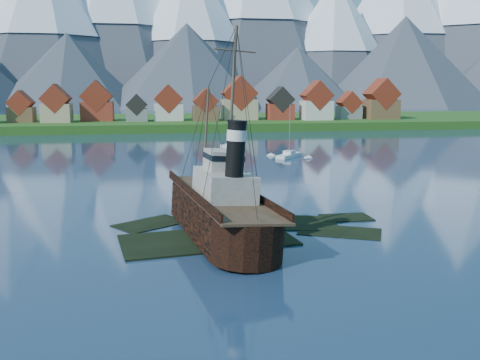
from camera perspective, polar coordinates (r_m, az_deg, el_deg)
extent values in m
plane|color=#1B314C|center=(59.24, -0.77, -5.81)|extent=(1400.00, 1400.00, 0.00)
cube|color=black|center=(57.06, -3.47, -6.78)|extent=(19.08, 11.42, 1.00)
cube|color=black|center=(64.23, 4.01, -4.93)|extent=(15.15, 9.76, 1.00)
cube|color=black|center=(68.20, -0.24, -3.94)|extent=(11.45, 9.06, 1.00)
cube|color=black|center=(61.31, 10.59, -5.85)|extent=(10.27, 8.34, 1.00)
cube|color=black|center=(64.52, -9.54, -5.00)|extent=(9.42, 8.68, 1.00)
cube|color=black|center=(67.74, 11.26, -4.29)|extent=(6.00, 4.00, 1.00)
cube|color=#204413|center=(227.10, -7.22, 5.82)|extent=(600.00, 80.00, 3.20)
cube|color=#3F3D38|center=(189.25, -6.77, 5.02)|extent=(600.00, 2.50, 2.00)
cube|color=brown|center=(214.95, -22.26, 6.47)|extent=(9.00, 8.00, 5.50)
cube|color=maroon|center=(214.78, -22.34, 7.63)|extent=(9.16, 8.16, 9.16)
cube|color=tan|center=(209.46, -18.96, 6.78)|extent=(10.50, 9.00, 6.80)
cube|color=maroon|center=(209.29, -19.05, 8.22)|extent=(10.69, 9.18, 10.69)
cube|color=maroon|center=(213.57, -14.97, 7.08)|extent=(12.00, 8.50, 7.20)
cube|color=maroon|center=(213.39, -15.04, 8.63)|extent=(12.22, 8.67, 12.22)
cube|color=slate|center=(207.72, -10.94, 6.83)|extent=(8.00, 7.00, 4.80)
cube|color=black|center=(207.56, -10.97, 7.89)|extent=(8.15, 7.14, 8.15)
cube|color=beige|center=(210.70, -7.64, 7.19)|extent=(11.00, 9.50, 6.40)
cube|color=maroon|center=(210.52, -7.67, 8.59)|extent=(11.20, 9.69, 11.20)
cube|color=brown|center=(207.64, -3.71, 7.13)|extent=(9.50, 8.00, 5.80)
cube|color=maroon|center=(207.46, -3.72, 8.40)|extent=(9.67, 8.16, 9.67)
cube|color=tan|center=(214.36, -0.09, 7.53)|extent=(13.50, 10.00, 8.00)
cube|color=maroon|center=(214.18, -0.09, 9.25)|extent=(13.75, 10.20, 13.75)
cube|color=maroon|center=(214.63, 4.30, 7.27)|extent=(10.00, 8.50, 6.20)
cube|color=black|center=(214.46, 4.31, 8.58)|extent=(10.18, 8.67, 10.18)
cube|color=beige|center=(215.46, 8.14, 7.38)|extent=(11.50, 9.00, 7.50)
cube|color=maroon|center=(215.28, 8.18, 8.93)|extent=(11.71, 9.18, 11.71)
cube|color=slate|center=(224.20, 11.51, 7.06)|extent=(9.00, 7.50, 5.00)
cube|color=maroon|center=(224.04, 11.55, 8.11)|extent=(9.16, 7.65, 9.16)
cube|color=brown|center=(227.24, 14.80, 7.32)|extent=(12.50, 10.00, 7.80)
cube|color=maroon|center=(227.08, 14.87, 8.87)|extent=(12.73, 10.20, 12.73)
cone|color=#2D333D|center=(522.60, -20.15, 15.63)|extent=(180.00, 180.00, 150.00)
cone|color=#2D333D|center=(556.93, -13.11, 17.14)|extent=(210.00, 210.00, 180.00)
cone|color=#2D333D|center=(530.57, -5.34, 15.81)|extent=(170.00, 170.00, 145.00)
cone|color=#2D333D|center=(587.31, 1.46, 17.98)|extent=(240.00, 240.00, 200.00)
cone|color=#2D333D|center=(548.15, 10.01, 14.47)|extent=(150.00, 150.00, 125.00)
cone|color=white|center=(550.73, 10.09, 17.06)|extent=(93.00, 93.00, 75.00)
cone|color=#2D333D|center=(608.12, 16.52, 15.89)|extent=(200.00, 200.00, 170.00)
cone|color=#2D333D|center=(634.69, 23.96, 16.10)|extent=(230.00, 230.00, 190.00)
cone|color=#2D333D|center=(434.88, -17.81, 10.94)|extent=(120.00, 120.00, 58.00)
cone|color=#2D333D|center=(426.58, -5.64, 11.92)|extent=(136.00, 136.00, 66.00)
cone|color=#2D333D|center=(445.47, 6.19, 10.80)|extent=(110.00, 110.00, 50.00)
cone|color=#2D333D|center=(475.01, 17.07, 11.88)|extent=(150.00, 150.00, 75.00)
cube|color=black|center=(58.46, -2.39, -3.81)|extent=(6.83, 19.67, 4.10)
cone|color=black|center=(70.85, -3.65, -1.38)|extent=(6.83, 6.83, 6.83)
cylinder|color=black|center=(49.04, -0.98, -6.51)|extent=(6.83, 6.83, 4.10)
cube|color=#4C3826|center=(57.99, -2.41, -1.75)|extent=(6.69, 25.96, 0.24)
cube|color=black|center=(57.60, -5.65, -1.42)|extent=(0.20, 25.14, 0.88)
cube|color=black|center=(58.38, 0.79, -1.22)|extent=(0.20, 25.14, 0.88)
cube|color=#ADA89E|center=(56.28, -2.23, -0.59)|extent=(5.07, 8.29, 2.93)
cube|color=#ADA89E|center=(56.83, -2.37, 2.11)|extent=(3.51, 3.90, 2.15)
cylinder|color=black|center=(52.49, -1.83, 3.28)|extent=(1.85, 1.85, 5.46)
cylinder|color=silver|center=(52.35, -1.84, 4.77)|extent=(1.95, 1.95, 1.07)
cylinder|color=#473828|center=(64.80, -3.29, 4.81)|extent=(0.27, 0.27, 11.71)
cylinder|color=#473828|center=(54.36, -2.18, 9.60)|extent=(0.31, 0.31, 12.69)
cube|color=silver|center=(123.76, 5.27, 2.50)|extent=(7.83, 8.47, 1.30)
cube|color=silver|center=(123.63, 5.28, 2.97)|extent=(3.24, 3.29, 0.76)
cylinder|color=gray|center=(123.10, 5.32, 5.41)|extent=(0.15, 0.15, 11.31)
cube|color=silver|center=(139.53, -1.05, 3.38)|extent=(4.23, 9.69, 1.13)
cube|color=silver|center=(139.43, -1.05, 3.74)|extent=(2.56, 3.00, 0.66)
cylinder|color=gray|center=(139.01, -1.05, 5.61)|extent=(0.13, 0.13, 9.78)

